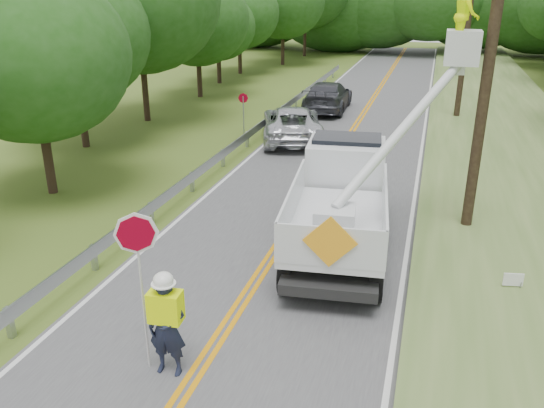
# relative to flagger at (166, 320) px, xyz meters

# --- Properties ---
(road) EXTENTS (7.20, 96.00, 0.03)m
(road) POSITION_rel_flagger_xyz_m (0.49, 13.08, -1.13)
(road) COLOR #48484B
(road) RESTS_ON ground
(guardrail) EXTENTS (0.18, 48.00, 0.77)m
(guardrail) POSITION_rel_flagger_xyz_m (-3.53, 13.99, -0.59)
(guardrail) COLOR #9BA0A4
(guardrail) RESTS_ON ground
(utility_poles) EXTENTS (1.60, 43.30, 10.00)m
(utility_poles) POSITION_rel_flagger_xyz_m (5.49, 16.10, 4.13)
(utility_poles) COLOR black
(utility_poles) RESTS_ON ground
(tall_grass_verge) EXTENTS (7.00, 96.00, 0.30)m
(tall_grass_verge) POSITION_rel_flagger_xyz_m (7.59, 13.08, -0.99)
(tall_grass_verge) COLOR #48662B
(tall_grass_verge) RESTS_ON ground
(treeline_left) EXTENTS (9.93, 57.42, 10.37)m
(treeline_left) POSITION_rel_flagger_xyz_m (-9.98, 27.33, 4.36)
(treeline_left) COLOR #332319
(treeline_left) RESTS_ON ground
(flagger) EXTENTS (1.17, 0.51, 3.15)m
(flagger) POSITION_rel_flagger_xyz_m (0.00, 0.00, 0.00)
(flagger) COLOR #191E33
(flagger) RESTS_ON road
(bucket_truck) EXTENTS (4.65, 7.22, 6.85)m
(bucket_truck) POSITION_rel_flagger_xyz_m (2.20, 7.16, 0.42)
(bucket_truck) COLOR black
(bucket_truck) RESTS_ON road
(suv_silver) EXTENTS (4.14, 6.20, 1.58)m
(suv_silver) POSITION_rel_flagger_xyz_m (-1.98, 16.78, -0.33)
(suv_silver) COLOR silver
(suv_silver) RESTS_ON road
(suv_darkgrey) EXTENTS (2.47, 5.74, 1.65)m
(suv_darkgrey) POSITION_rel_flagger_xyz_m (-1.64, 23.75, -0.30)
(suv_darkgrey) COLOR #3A3B42
(suv_darkgrey) RESTS_ON road
(stop_sign_permanent) EXTENTS (0.46, 0.09, 2.17)m
(stop_sign_permanent) POSITION_rel_flagger_xyz_m (-4.20, 16.33, 0.27)
(stop_sign_permanent) COLOR #9BA0A4
(stop_sign_permanent) RESTS_ON ground
(yard_sign) EXTENTS (0.45, 0.11, 0.65)m
(yard_sign) POSITION_rel_flagger_xyz_m (6.38, 4.58, -0.68)
(yard_sign) COLOR white
(yard_sign) RESTS_ON ground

